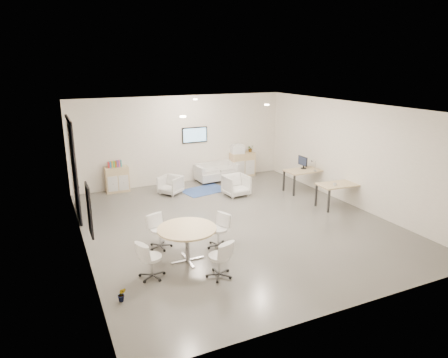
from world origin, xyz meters
TOP-DOWN VIEW (x-y plane):
  - room_shell at (0.00, 0.00)m, footprint 9.60×10.60m
  - glass_door at (-3.95, 2.51)m, footprint 0.09×1.90m
  - artwork at (-3.97, -1.60)m, footprint 0.05×0.54m
  - wall_tv at (0.50, 4.46)m, footprint 0.98×0.06m
  - ceiling_spots at (-0.20, 0.83)m, footprint 3.14×4.14m
  - sideboard_left at (-2.46, 4.27)m, footprint 0.79×0.41m
  - sideboard_right at (2.39, 4.24)m, footprint 0.95×0.46m
  - books at (-2.50, 4.27)m, footprint 0.46×0.14m
  - printer at (2.18, 4.25)m, footprint 0.55×0.48m
  - loveseat at (1.21, 4.10)m, footprint 1.62×0.91m
  - blue_rug at (0.32, 3.13)m, footprint 1.69×1.30m
  - armchair_left at (-0.86, 3.27)m, footprint 0.90×0.91m
  - armchair_right at (1.10, 2.19)m, footprint 0.80×0.76m
  - desk_rear at (3.52, 1.63)m, footprint 1.50×0.79m
  - desk_front at (3.54, -0.12)m, footprint 1.46×0.80m
  - monitor at (3.48, 1.78)m, footprint 0.20×0.50m
  - round_table at (-1.97, -1.55)m, footprint 1.32×1.32m
  - meeting_chairs at (-1.97, -1.55)m, footprint 2.59×2.59m
  - plant_cabinet at (2.74, 4.25)m, footprint 0.30×0.32m
  - plant_floor at (-3.63, -2.55)m, footprint 0.25×0.33m
  - cup at (3.23, -0.24)m, footprint 0.11×0.09m

SIDE VIEW (x-z plane):
  - blue_rug at x=0.32m, z-range 0.00..0.01m
  - plant_floor at x=-3.63m, z-range 0.00..0.13m
  - loveseat at x=1.21m, z-range 0.03..0.61m
  - armchair_left at x=-0.86m, z-range 0.00..0.69m
  - armchair_right at x=1.10m, z-range 0.00..0.77m
  - meeting_chairs at x=-1.97m, z-range 0.00..0.82m
  - sideboard_left at x=-2.46m, z-range 0.00..0.88m
  - sideboard_right at x=2.39m, z-range 0.00..0.95m
  - desk_front at x=3.54m, z-range 0.29..1.03m
  - desk_rear at x=3.52m, z-range 0.30..1.07m
  - round_table at x=-1.97m, z-range 0.32..1.12m
  - cup at x=3.23m, z-range 0.74..0.84m
  - books at x=-2.50m, z-range 0.88..1.10m
  - monitor at x=3.48m, z-range 0.78..1.22m
  - plant_cabinet at x=2.74m, z-range 0.95..1.16m
  - printer at x=2.18m, z-range 0.94..1.28m
  - glass_door at x=-3.95m, z-range 0.08..2.93m
  - artwork at x=-3.97m, z-range 1.03..2.07m
  - room_shell at x=0.00m, z-range -0.80..4.00m
  - wall_tv at x=0.50m, z-range 1.46..2.04m
  - ceiling_spots at x=-0.20m, z-range 3.17..3.20m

